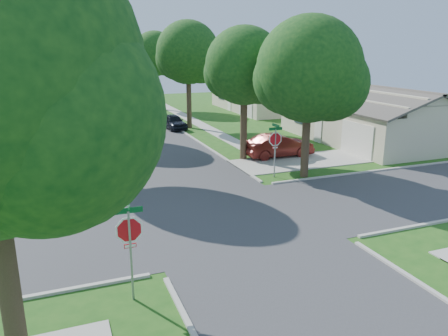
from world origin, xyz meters
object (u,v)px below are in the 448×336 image
at_px(tree_w_near, 84,64).
at_px(car_curb_west, 108,109).
at_px(house_ne_near, 368,121).
at_px(car_curb_east, 173,122).
at_px(stop_sign_ne, 275,141).
at_px(tree_w_mid, 73,53).
at_px(tree_e_mid, 189,55).
at_px(tree_ne_corner, 310,74).
at_px(tree_e_far, 156,56).
at_px(car_driveway, 279,146).
at_px(tree_w_far, 68,61).
at_px(stop_sign_sw, 129,234).
at_px(house_ne_far, 264,96).
at_px(tree_e_near, 245,69).

height_order(tree_w_near, car_curb_west, tree_w_near).
relative_size(house_ne_near, car_curb_east, 3.61).
distance_m(stop_sign_ne, car_curb_east, 16.39).
bearing_deg(tree_w_mid, tree_e_mid, -0.00).
bearing_deg(tree_ne_corner, tree_e_far, 93.09).
xyz_separation_m(tree_e_mid, tree_ne_corner, (1.60, -16.80, -0.66)).
relative_size(stop_sign_ne, tree_e_mid, 0.32).
height_order(tree_e_far, car_driveway, tree_e_far).
relative_size(tree_e_far, car_curb_east, 2.31).
bearing_deg(tree_w_near, tree_ne_corner, -23.56).
xyz_separation_m(tree_w_far, tree_ne_corner, (11.01, -29.80, 0.09)).
distance_m(tree_w_near, tree_w_far, 25.01).
relative_size(tree_w_far, car_curb_west, 1.62).
bearing_deg(car_curb_east, car_curb_west, 106.89).
bearing_deg(house_ne_near, tree_e_far, 116.03).
xyz_separation_m(house_ne_near, car_driveway, (-8.91, -2.30, -0.77)).
relative_size(stop_sign_sw, tree_e_mid, 0.32).
xyz_separation_m(tree_w_mid, car_curb_east, (7.84, -0.04, -5.85)).
xyz_separation_m(stop_sign_ne, tree_w_far, (-9.35, 29.31, 3.48)).
relative_size(stop_sign_sw, tree_ne_corner, 0.34).
distance_m(tree_w_far, house_ne_far, 21.61).
distance_m(tree_e_far, car_curb_west, 8.55).
distance_m(tree_w_mid, house_ne_near, 23.46).
distance_m(tree_e_mid, house_ne_near, 15.77).
relative_size(tree_e_mid, tree_w_far, 1.15).
height_order(house_ne_far, car_curb_west, house_ne_far).
bearing_deg(house_ne_far, tree_e_far, 155.97).
bearing_deg(stop_sign_sw, tree_e_near, 55.41).
height_order(stop_sign_ne, tree_w_mid, tree_w_mid).
distance_m(tree_w_near, car_driveway, 12.90).
height_order(tree_e_mid, tree_e_far, tree_e_mid).
bearing_deg(stop_sign_ne, car_curb_west, 102.72).
bearing_deg(stop_sign_sw, tree_e_mid, 69.80).
relative_size(tree_e_near, tree_e_mid, 0.90).
distance_m(stop_sign_ne, car_driveway, 4.83).
bearing_deg(tree_w_far, tree_e_near, -69.39).
bearing_deg(stop_sign_ne, car_driveway, 59.20).
bearing_deg(stop_sign_ne, tree_w_near, 155.26).
relative_size(stop_sign_sw, stop_sign_ne, 1.00).
distance_m(stop_sign_ne, tree_e_mid, 16.84).
bearing_deg(tree_e_near, tree_e_far, 90.00).
bearing_deg(car_driveway, car_curb_west, 20.26).
bearing_deg(tree_w_far, stop_sign_sw, -90.07).
bearing_deg(tree_ne_corner, stop_sign_ne, 163.45).
xyz_separation_m(stop_sign_ne, car_curb_west, (-5.90, 26.15, -1.31)).
relative_size(stop_sign_sw, tree_e_far, 0.34).
relative_size(tree_e_far, tree_w_near, 0.97).
relative_size(tree_e_near, tree_e_far, 0.95).
distance_m(house_ne_near, car_curb_east, 16.24).
distance_m(stop_sign_ne, tree_w_far, 30.96).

